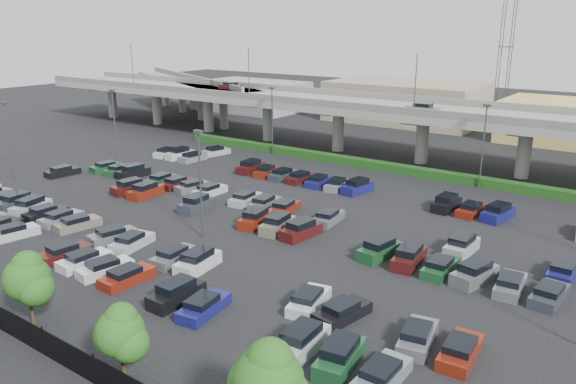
# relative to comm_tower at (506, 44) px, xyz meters

# --- Properties ---
(ground) EXTENTS (280.00, 280.00, 0.00)m
(ground) POSITION_rel_comm_tower_xyz_m (-4.00, -74.00, -15.61)
(ground) COLOR black
(overpass) EXTENTS (150.00, 13.00, 15.80)m
(overpass) POSITION_rel_comm_tower_xyz_m (-4.18, -42.01, -8.64)
(overpass) COLOR gray
(overpass) RESTS_ON ground
(on_ramp) EXTENTS (50.93, 30.13, 8.80)m
(on_ramp) POSITION_rel_comm_tower_xyz_m (-56.10, -30.95, -8.76)
(on_ramp) COLOR gray
(on_ramp) RESTS_ON ground
(hedge) EXTENTS (66.00, 1.60, 1.10)m
(hedge) POSITION_rel_comm_tower_xyz_m (-4.00, -49.00, -15.06)
(hedge) COLOR #143710
(hedge) RESTS_ON ground
(tree_row) EXTENTS (65.07, 3.66, 5.94)m
(tree_row) POSITION_rel_comm_tower_xyz_m (-3.30, -100.53, -12.09)
(tree_row) COLOR #332316
(tree_row) RESTS_ON ground
(parked_cars) EXTENTS (63.02, 41.68, 1.67)m
(parked_cars) POSITION_rel_comm_tower_xyz_m (-6.24, -77.87, -15.00)
(parked_cars) COLOR #2F343D
(parked_cars) RESTS_ON ground
(light_poles) EXTENTS (66.90, 48.38, 10.30)m
(light_poles) POSITION_rel_comm_tower_xyz_m (-8.12, -72.00, -9.37)
(light_poles) COLOR #454549
(light_poles) RESTS_ON ground
(distant_buildings) EXTENTS (138.00, 24.00, 9.00)m
(distant_buildings) POSITION_rel_comm_tower_xyz_m (8.38, -12.19, -11.87)
(distant_buildings) COLOR gray
(distant_buildings) RESTS_ON ground
(comm_tower) EXTENTS (2.40, 2.40, 30.00)m
(comm_tower) POSITION_rel_comm_tower_xyz_m (0.00, 0.00, 0.00)
(comm_tower) COLOR #454549
(comm_tower) RESTS_ON ground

